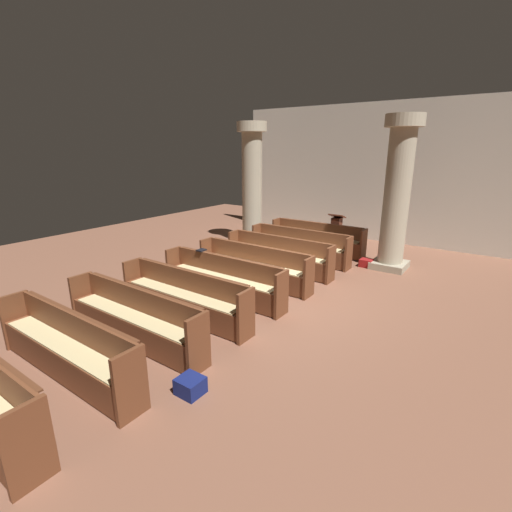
% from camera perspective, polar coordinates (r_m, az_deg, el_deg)
% --- Properties ---
extents(ground_plane, '(19.20, 19.20, 0.00)m').
position_cam_1_polar(ground_plane, '(8.08, 3.67, -5.80)').
color(ground_plane, brown).
extents(back_wall, '(10.00, 0.16, 4.50)m').
position_cam_1_polar(back_wall, '(13.09, 18.31, 12.15)').
color(back_wall, beige).
rests_on(back_wall, ground).
extents(pew_row_0, '(2.96, 0.46, 0.88)m').
position_cam_1_polar(pew_row_0, '(11.25, 9.53, 2.99)').
color(pew_row_0, brown).
rests_on(pew_row_0, ground).
extents(pew_row_1, '(2.96, 0.46, 0.88)m').
position_cam_1_polar(pew_row_1, '(10.29, 6.82, 1.84)').
color(pew_row_1, brown).
rests_on(pew_row_1, ground).
extents(pew_row_2, '(2.96, 0.47, 0.88)m').
position_cam_1_polar(pew_row_2, '(9.36, 3.56, 0.44)').
color(pew_row_2, brown).
rests_on(pew_row_2, ground).
extents(pew_row_3, '(2.96, 0.46, 0.88)m').
position_cam_1_polar(pew_row_3, '(8.47, -0.40, -1.26)').
color(pew_row_3, brown).
rests_on(pew_row_3, ground).
extents(pew_row_4, '(2.96, 0.46, 0.88)m').
position_cam_1_polar(pew_row_4, '(7.65, -5.25, -3.33)').
color(pew_row_4, brown).
rests_on(pew_row_4, ground).
extents(pew_row_5, '(2.96, 0.47, 0.88)m').
position_cam_1_polar(pew_row_5, '(6.90, -11.25, -5.84)').
color(pew_row_5, brown).
rests_on(pew_row_5, ground).
extents(pew_row_6, '(2.96, 0.46, 0.88)m').
position_cam_1_polar(pew_row_6, '(6.26, -18.65, -8.82)').
color(pew_row_6, brown).
rests_on(pew_row_6, ground).
extents(pew_row_7, '(2.96, 0.47, 0.88)m').
position_cam_1_polar(pew_row_7, '(5.77, -27.67, -12.19)').
color(pew_row_7, brown).
rests_on(pew_row_7, ground).
extents(pillar_aisle_side, '(0.93, 0.93, 3.85)m').
position_cam_1_polar(pillar_aisle_side, '(9.93, 21.23, 9.27)').
color(pillar_aisle_side, '#9F967E').
rests_on(pillar_aisle_side, ground).
extents(pillar_far_side, '(0.93, 0.93, 3.85)m').
position_cam_1_polar(pillar_far_side, '(11.90, -0.63, 11.39)').
color(pillar_far_side, '#9F967E').
rests_on(pillar_far_side, ground).
extents(lectern, '(0.48, 0.45, 1.08)m').
position_cam_1_polar(lectern, '(11.96, 12.42, 3.52)').
color(lectern, '#411E13').
rests_on(lectern, ground).
extents(hymn_book, '(0.16, 0.20, 0.03)m').
position_cam_1_polar(hymn_book, '(8.15, -8.56, 0.91)').
color(hymn_book, black).
rests_on(hymn_book, pew_row_4).
extents(kneeler_box_navy, '(0.33, 0.31, 0.22)m').
position_cam_1_polar(kneeler_box_navy, '(5.07, -10.24, -19.37)').
color(kneeler_box_navy, navy).
rests_on(kneeler_box_navy, ground).
extents(kneeler_box_red, '(0.32, 0.28, 0.21)m').
position_cam_1_polar(kneeler_box_red, '(10.22, 16.89, -1.06)').
color(kneeler_box_red, maroon).
rests_on(kneeler_box_red, ground).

